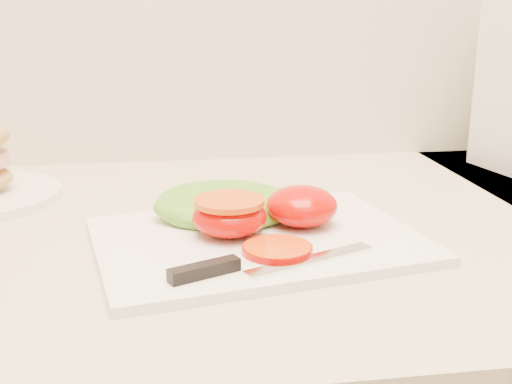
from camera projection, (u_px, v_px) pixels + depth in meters
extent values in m
cube|color=beige|center=(386.00, 229.00, 0.76)|extent=(3.92, 0.65, 0.03)
cube|color=white|center=(257.00, 240.00, 0.67)|extent=(0.37, 0.29, 0.01)
ellipsoid|color=#D10800|center=(302.00, 206.00, 0.70)|extent=(0.08, 0.08, 0.04)
ellipsoid|color=#D10800|center=(230.00, 217.00, 0.67)|extent=(0.08, 0.08, 0.04)
cylinder|color=#BB2705|center=(229.00, 202.00, 0.66)|extent=(0.07, 0.07, 0.01)
cylinder|color=#E45C0F|center=(277.00, 249.00, 0.62)|extent=(0.07, 0.07, 0.01)
ellipsoid|color=#5DA92C|center=(226.00, 205.00, 0.72)|extent=(0.17, 0.12, 0.03)
cube|color=silver|center=(311.00, 260.00, 0.60)|extent=(0.14, 0.07, 0.00)
cube|color=black|center=(204.00, 270.00, 0.57)|extent=(0.07, 0.04, 0.01)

